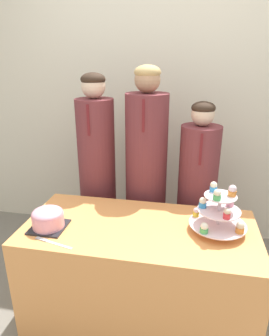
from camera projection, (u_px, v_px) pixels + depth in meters
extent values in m
cube|color=beige|center=(163.00, 95.00, 2.67)|extent=(9.00, 0.06, 2.70)
cube|color=#EF9951|center=(139.00, 274.00, 1.92)|extent=(1.40, 0.67, 0.71)
cube|color=#232328|center=(49.00, 227.00, 1.78)|extent=(0.20, 0.20, 0.01)
cylinder|color=pink|center=(48.00, 220.00, 1.76)|extent=(0.19, 0.19, 0.08)
ellipsoid|color=pink|center=(47.00, 213.00, 1.75)|extent=(0.18, 0.18, 0.06)
cube|color=silver|center=(59.00, 245.00, 1.62)|extent=(0.17, 0.06, 0.00)
cube|color=#B2B2B7|center=(42.00, 239.00, 1.66)|extent=(0.08, 0.04, 0.01)
cylinder|color=silver|center=(219.00, 213.00, 1.71)|extent=(0.02, 0.02, 0.23)
cylinder|color=silver|center=(217.00, 224.00, 1.74)|extent=(0.33, 0.33, 0.01)
cylinder|color=silver|center=(219.00, 210.00, 1.70)|extent=(0.24, 0.24, 0.01)
cylinder|color=silver|center=(221.00, 196.00, 1.67)|extent=(0.18, 0.18, 0.01)
cylinder|color=#4CB766|center=(204.00, 230.00, 1.64)|extent=(0.05, 0.05, 0.03)
sphere|color=white|center=(204.00, 226.00, 1.64)|extent=(0.04, 0.04, 0.04)
cylinder|color=orange|center=(240.00, 230.00, 1.64)|extent=(0.05, 0.05, 0.03)
sphere|color=beige|center=(240.00, 226.00, 1.63)|extent=(0.04, 0.04, 0.04)
cylinder|color=yellow|center=(230.00, 214.00, 1.82)|extent=(0.05, 0.05, 0.03)
sphere|color=silver|center=(230.00, 210.00, 1.81)|extent=(0.04, 0.04, 0.04)
cylinder|color=yellow|center=(196.00, 214.00, 1.81)|extent=(0.04, 0.04, 0.03)
sphere|color=silver|center=(196.00, 210.00, 1.80)|extent=(0.03, 0.03, 0.03)
cylinder|color=#3893DB|center=(203.00, 205.00, 1.73)|extent=(0.04, 0.04, 0.03)
sphere|color=#F4E5C6|center=(203.00, 201.00, 1.72)|extent=(0.04, 0.04, 0.04)
cylinder|color=#E5333D|center=(227.00, 216.00, 1.61)|extent=(0.04, 0.04, 0.03)
sphere|color=beige|center=(227.00, 212.00, 1.60)|extent=(0.04, 0.04, 0.04)
cylinder|color=pink|center=(230.00, 204.00, 1.75)|extent=(0.04, 0.04, 0.02)
sphere|color=#F4E5C6|center=(230.00, 200.00, 1.74)|extent=(0.04, 0.04, 0.04)
cylinder|color=#3893DB|center=(213.00, 189.00, 1.72)|extent=(0.04, 0.04, 0.03)
sphere|color=#F4E5C6|center=(214.00, 185.00, 1.71)|extent=(0.04, 0.04, 0.04)
cylinder|color=#4CB766|center=(217.00, 197.00, 1.62)|extent=(0.04, 0.04, 0.03)
sphere|color=#F4E5C6|center=(217.00, 193.00, 1.61)|extent=(0.04, 0.04, 0.04)
cylinder|color=orange|center=(232.00, 193.00, 1.67)|extent=(0.05, 0.05, 0.03)
sphere|color=silver|center=(233.00, 189.00, 1.66)|extent=(0.04, 0.04, 0.04)
cylinder|color=brown|center=(98.00, 186.00, 2.41)|extent=(0.29, 0.29, 1.38)
sphere|color=beige|center=(93.00, 86.00, 2.14)|extent=(0.17, 0.17, 0.17)
ellipsoid|color=#332319|center=(93.00, 79.00, 2.12)|extent=(0.18, 0.18, 0.10)
cube|color=maroon|center=(88.00, 120.00, 2.08)|extent=(0.02, 0.01, 0.22)
cylinder|color=brown|center=(146.00, 187.00, 2.33)|extent=(0.31, 0.31, 1.43)
sphere|color=tan|center=(147.00, 80.00, 2.05)|extent=(0.18, 0.18, 0.18)
ellipsoid|color=tan|center=(148.00, 72.00, 2.03)|extent=(0.18, 0.18, 0.10)
cube|color=maroon|center=(143.00, 116.00, 1.98)|extent=(0.02, 0.01, 0.22)
cylinder|color=brown|center=(196.00, 204.00, 2.30)|extent=(0.29, 0.29, 1.21)
sphere|color=beige|center=(203.00, 114.00, 2.06)|extent=(0.16, 0.16, 0.16)
ellipsoid|color=#332319|center=(203.00, 108.00, 2.04)|extent=(0.16, 0.16, 0.09)
cube|color=maroon|center=(201.00, 150.00, 2.00)|extent=(0.02, 0.01, 0.22)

